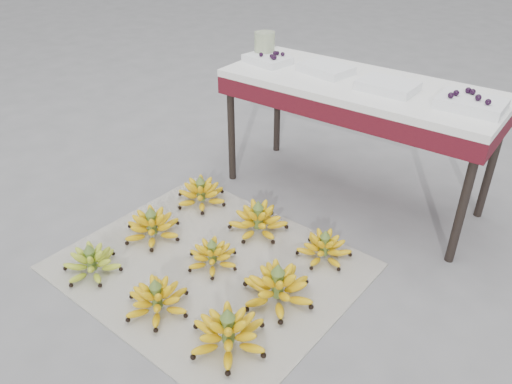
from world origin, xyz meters
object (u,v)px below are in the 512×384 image
Objects in this scene: tray_far_left at (268,59)px; bunch_back_left at (201,193)px; newspaper_mat at (210,266)px; bunch_back_right at (324,248)px; tray_left at (326,69)px; bunch_mid_right at (278,287)px; vendor_table at (359,96)px; bunch_mid_center at (212,256)px; bunch_front_left at (92,263)px; tray_far_right at (471,103)px; glass_jar at (265,45)px; bunch_front_center at (157,299)px; bunch_back_center at (258,220)px; bunch_mid_left at (152,226)px; tray_right at (388,86)px; bunch_front_right at (228,333)px.

bunch_back_left is at bearing -97.01° from tray_far_left.
newspaper_mat is 0.53m from bunch_back_right.
bunch_back_left is 0.93m from tray_left.
bunch_mid_right is 1.00× the size of bunch_back_right.
vendor_table is (-0.15, 0.92, 0.51)m from bunch_mid_right.
newspaper_mat is 4.62× the size of bunch_mid_center.
vendor_table is at bearing 76.58° from newspaper_mat.
tray_far_right is at bearing 40.30° from bunch_front_left.
glass_jar is at bearing 121.65° from bunch_mid_center.
tray_far_left is at bearing -172.98° from tray_left.
bunch_front_center is at bearing -72.85° from glass_jar.
bunch_back_center is at bearing -109.67° from vendor_table.
glass_jar reaches higher than bunch_mid_center.
bunch_back_left is 0.40m from bunch_back_center.
bunch_mid_center is at bearing -104.92° from bunch_back_center.
bunch_front_center is at bearing -140.50° from bunch_back_right.
newspaper_mat is 1.17m from tray_far_left.
bunch_mid_left is 1.08× the size of bunch_back_left.
bunch_front_center is 0.51m from bunch_mid_left.
bunch_back_center is at bearing 159.55° from bunch_back_right.
bunch_back_left is (-0.01, 0.37, -0.00)m from bunch_mid_left.
tray_left is (-0.00, 0.59, 0.61)m from bunch_back_center.
bunch_mid_left is 1.18m from tray_left.
newspaper_mat is 3.95× the size of bunch_mid_left.
bunch_front_left is 1.08× the size of tray_far_left.
bunch_front_left is 1.46m from glass_jar.
bunch_mid_left reaches higher than bunch_mid_center.
tray_far_left is 0.94× the size of tray_left.
bunch_mid_right is at bearing -113.60° from tray_far_right.
bunch_mid_right is at bearing -114.98° from bunch_back_right.
bunch_mid_right is 0.49m from bunch_back_center.
tray_right reaches higher than vendor_table.
bunch_front_right is at bearing -15.18° from bunch_mid_left.
bunch_mid_left is (0.02, 0.35, 0.01)m from bunch_front_left.
glass_jar is (-0.00, 0.58, 0.67)m from bunch_back_left.
vendor_table is 0.54m from tray_far_right.
bunch_front_left is at bearing -86.48° from bunch_back_left.
glass_jar is at bearing 137.38° from tray_far_left.
bunch_back_center is 1.24× the size of tray_left.
tray_left reaches higher than bunch_back_right.
bunch_back_left is at bearing -125.34° from tray_left.
bunch_front_right is 1.61m from glass_jar.
tray_far_right is at bearing -0.32° from tray_far_left.
bunch_front_left is at bearing -138.79° from newspaper_mat.
bunch_back_right is (0.78, 0.70, -0.00)m from bunch_front_left.
tray_far_left reaches higher than tray_left.
tray_right is at bearing 68.94° from bunch_back_right.
vendor_table reaches higher than bunch_front_right.
glass_jar reaches higher than bunch_mid_right.
bunch_back_center reaches higher than newspaper_mat.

